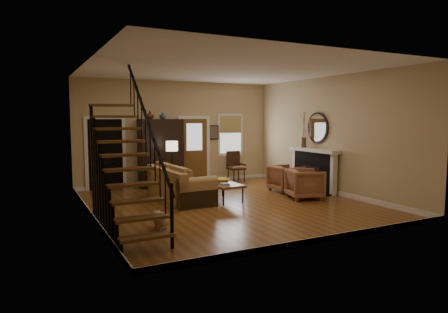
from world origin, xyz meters
name	(u,v)px	position (x,y,z in m)	size (l,w,h in m)	color
room	(186,140)	(-0.41, 1.76, 1.51)	(7.00, 7.33, 3.30)	brown
staircase	(127,147)	(-2.78, -1.30, 1.60)	(0.94, 2.80, 3.20)	brown
fireplace	(314,166)	(3.13, 0.50, 0.74)	(0.33, 1.95, 2.30)	black
armoire	(161,153)	(-0.70, 3.15, 1.05)	(1.30, 0.60, 2.10)	black
vase_a	(150,115)	(-1.05, 3.05, 2.22)	(0.24, 0.24, 0.25)	#4C2619
vase_b	(163,116)	(-0.65, 3.05, 2.21)	(0.20, 0.20, 0.21)	#334C60
sofa	(180,184)	(-0.91, 0.91, 0.43)	(0.99, 2.30, 0.86)	tan
coffee_table	(223,192)	(0.09, 0.43, 0.23)	(0.69, 1.18, 0.45)	brown
bowl	(222,180)	(0.14, 0.58, 0.50)	(0.40, 0.40, 0.10)	yellow
books	(224,184)	(-0.03, 0.13, 0.48)	(0.22, 0.29, 0.06)	beige
armchair_left	(305,184)	(2.14, -0.32, 0.39)	(0.84, 0.87, 0.79)	brown
armchair_right	(286,178)	(2.30, 0.77, 0.38)	(0.82, 0.85, 0.77)	brown
floor_lamp	(172,167)	(-0.68, 2.16, 0.74)	(0.34, 0.34, 1.47)	black
side_chair	(236,167)	(1.85, 2.95, 0.51)	(0.54, 0.54, 1.02)	#341F10
dog	(161,221)	(-2.19, -1.44, 0.17)	(0.28, 0.48, 0.35)	#D1B08F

